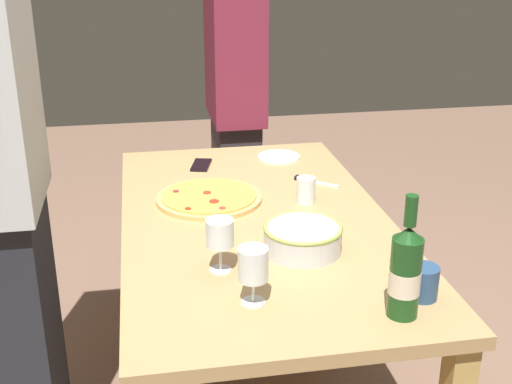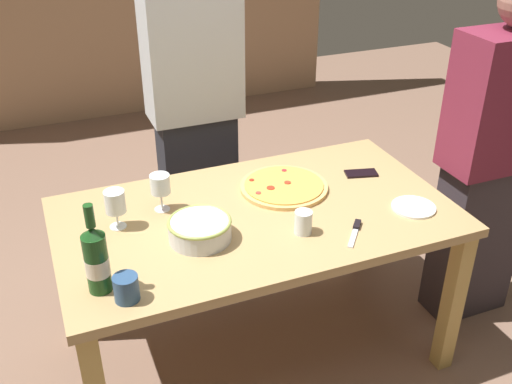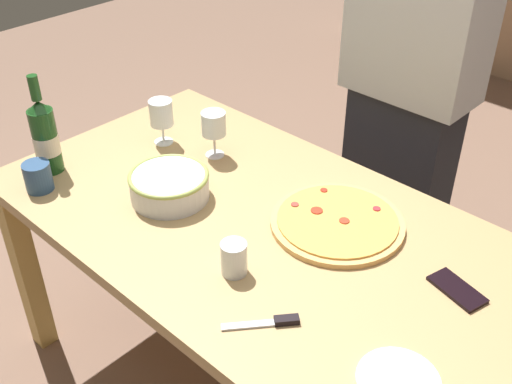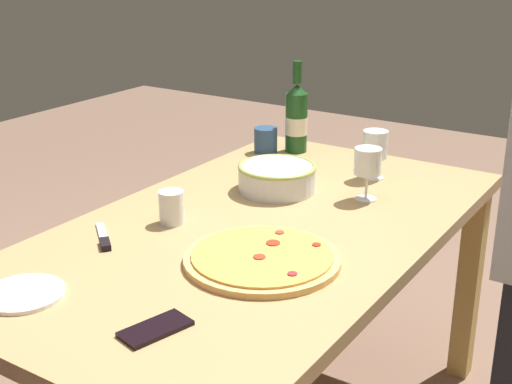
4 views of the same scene
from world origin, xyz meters
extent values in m
cube|color=tan|center=(0.00, 0.00, 0.73)|extent=(1.60, 0.90, 0.04)
cube|color=tan|center=(0.74, -0.40, 0.35)|extent=(0.07, 0.07, 0.71)
cube|color=tan|center=(0.74, 0.40, 0.35)|extent=(0.07, 0.07, 0.71)
cylinder|color=#E3AD62|center=(0.19, 0.14, 0.76)|extent=(0.38, 0.38, 0.02)
cylinder|color=gold|center=(0.19, 0.14, 0.77)|extent=(0.34, 0.34, 0.01)
cylinder|color=#AA2816|center=(0.07, 0.22, 0.77)|extent=(0.02, 0.02, 0.00)
cylinder|color=#AD2F19|center=(0.12, 0.13, 0.77)|extent=(0.03, 0.03, 0.00)
cylinder|color=#AF351E|center=(0.21, 0.14, 0.77)|extent=(0.03, 0.03, 0.00)
cylinder|color=#B1282F|center=(0.24, 0.25, 0.77)|extent=(0.02, 0.02, 0.00)
cylinder|color=#A93A2F|center=(0.05, 0.11, 0.77)|extent=(0.02, 0.02, 0.00)
cylinder|color=silver|center=(-0.27, -0.10, 0.79)|extent=(0.24, 0.24, 0.08)
torus|color=#9CAE53|center=(-0.27, -0.10, 0.83)|extent=(0.24, 0.24, 0.01)
cylinder|color=#19461A|center=(-0.66, -0.26, 0.86)|extent=(0.08, 0.08, 0.21)
cone|color=#19461A|center=(-0.66, -0.26, 0.98)|extent=(0.08, 0.08, 0.04)
cylinder|color=#19461A|center=(-0.66, -0.26, 1.04)|extent=(0.03, 0.03, 0.08)
cylinder|color=beige|center=(-0.66, -0.26, 0.85)|extent=(0.08, 0.08, 0.06)
cylinder|color=white|center=(-0.54, 0.10, 0.75)|extent=(0.07, 0.07, 0.00)
cylinder|color=white|center=(-0.54, 0.10, 0.79)|extent=(0.01, 0.01, 0.07)
cylinder|color=white|center=(-0.54, 0.10, 0.86)|extent=(0.08, 0.08, 0.09)
cylinder|color=maroon|center=(-0.54, 0.10, 0.84)|extent=(0.07, 0.07, 0.03)
cylinder|color=white|center=(-0.35, 0.17, 0.75)|extent=(0.06, 0.06, 0.00)
cylinder|color=white|center=(-0.35, 0.17, 0.79)|extent=(0.01, 0.01, 0.08)
cylinder|color=white|center=(-0.35, 0.17, 0.87)|extent=(0.08, 0.08, 0.08)
cylinder|color=maroon|center=(-0.35, 0.17, 0.85)|extent=(0.07, 0.07, 0.04)
cylinder|color=navy|center=(-0.59, -0.34, 0.80)|extent=(0.08, 0.08, 0.09)
cylinder|color=white|center=(0.11, -0.20, 0.80)|extent=(0.07, 0.07, 0.09)
cylinder|color=white|center=(0.61, -0.21, 0.76)|extent=(0.18, 0.18, 0.01)
cube|color=black|center=(0.57, 0.13, 0.76)|extent=(0.16, 0.10, 0.01)
cube|color=silver|center=(0.27, -0.31, 0.75)|extent=(0.10, 0.12, 0.01)
cube|color=black|center=(0.33, -0.24, 0.76)|extent=(0.06, 0.06, 0.02)
cube|color=#22252C|center=(-0.01, 0.80, 0.43)|extent=(0.39, 0.20, 0.87)
cube|color=#342D33|center=(1.10, -0.09, 0.40)|extent=(0.39, 0.20, 0.80)
cube|color=maroon|center=(1.10, -0.09, 1.11)|extent=(0.46, 0.24, 0.60)
camera|label=1|loc=(-2.05, 0.37, 1.67)|focal=47.02mm
camera|label=2|loc=(-0.77, -1.92, 2.02)|focal=41.97mm
camera|label=3|loc=(0.98, -1.04, 1.83)|focal=43.68mm
camera|label=4|loc=(1.49, 0.97, 1.50)|focal=49.73mm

